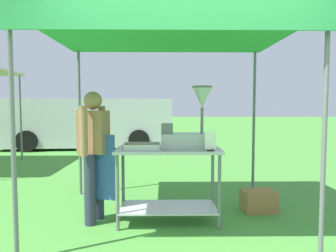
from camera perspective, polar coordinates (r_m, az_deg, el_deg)
name	(u,v)px	position (r m, az deg, el deg)	size (l,w,h in m)	color
ground_plane	(172,158)	(8.48, 0.80, -6.02)	(70.00, 70.00, 0.00)	#478E38
stall_canopy	(168,37)	(3.83, 0.02, 16.51)	(3.02, 2.35, 2.36)	slate
donut_cart	(168,171)	(3.72, 0.04, -8.47)	(1.27, 0.58, 0.92)	#B7B7BC
donut_tray	(142,147)	(3.59, -4.99, -4.07)	(0.43, 0.31, 0.07)	#B7B7BC
donut_fryer	(188,126)	(3.70, 3.89, 0.01)	(0.62, 0.28, 0.76)	#B7B7BC
menu_sign	(210,143)	(3.49, 8.05, -3.16)	(0.13, 0.05, 0.22)	black
vendor	(94,149)	(3.80, -13.83, -4.33)	(0.47, 0.53, 1.61)	#2D3347
supply_crate	(259,201)	(4.40, 16.77, -13.43)	(0.47, 0.35, 0.29)	olive
van_silver	(88,122)	(10.93, -14.89, 0.66)	(5.82, 2.42, 1.69)	#BCBCC1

